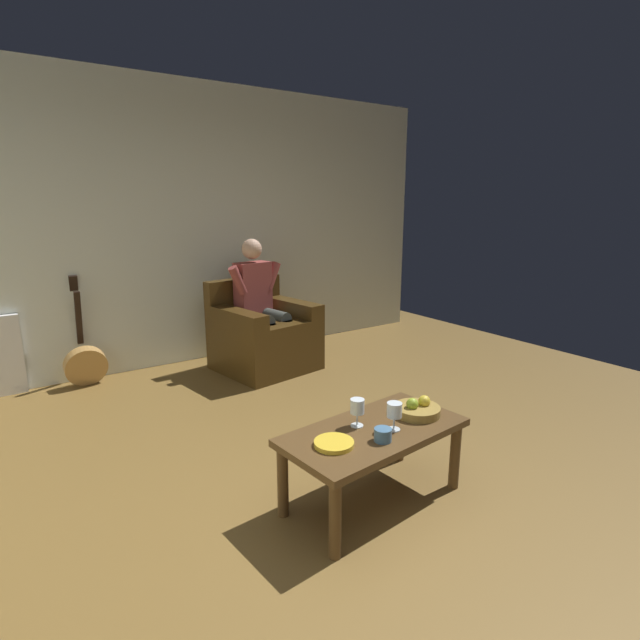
{
  "coord_description": "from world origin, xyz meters",
  "views": [
    {
      "loc": [
        1.37,
        1.68,
        1.63
      ],
      "look_at": [
        -0.67,
        -1.3,
        0.76
      ],
      "focal_mm": 27.71,
      "sensor_mm": 36.0,
      "label": 1
    }
  ],
  "objects_px": {
    "guitar": "(85,362)",
    "candle_jar": "(383,435)",
    "wine_glass_near": "(394,412)",
    "fruit_bowl": "(417,409)",
    "armchair": "(263,336)",
    "wine_glass_far": "(357,408)",
    "decorative_dish": "(334,443)",
    "person_seated": "(260,301)",
    "coffee_table": "(374,440)"
  },
  "relations": [
    {
      "from": "armchair",
      "to": "coffee_table",
      "type": "bearing_deg",
      "value": 67.45
    },
    {
      "from": "fruit_bowl",
      "to": "guitar",
      "type": "bearing_deg",
      "value": -65.44
    },
    {
      "from": "decorative_dish",
      "to": "wine_glass_near",
      "type": "bearing_deg",
      "value": 173.98
    },
    {
      "from": "armchair",
      "to": "guitar",
      "type": "xyz_separation_m",
      "value": [
        1.56,
        -0.49,
        -0.11
      ]
    },
    {
      "from": "armchair",
      "to": "candle_jar",
      "type": "height_order",
      "value": "armchair"
    },
    {
      "from": "person_seated",
      "to": "wine_glass_near",
      "type": "bearing_deg",
      "value": 69.83
    },
    {
      "from": "person_seated",
      "to": "decorative_dish",
      "type": "xyz_separation_m",
      "value": [
        0.86,
        2.42,
        -0.24
      ]
    },
    {
      "from": "candle_jar",
      "to": "person_seated",
      "type": "bearing_deg",
      "value": -103.93
    },
    {
      "from": "fruit_bowl",
      "to": "candle_jar",
      "type": "relative_size",
      "value": 2.88
    },
    {
      "from": "wine_glass_near",
      "to": "fruit_bowl",
      "type": "bearing_deg",
      "value": -164.2
    },
    {
      "from": "person_seated",
      "to": "coffee_table",
      "type": "bearing_deg",
      "value": 67.73
    },
    {
      "from": "wine_glass_near",
      "to": "decorative_dish",
      "type": "height_order",
      "value": "wine_glass_near"
    },
    {
      "from": "wine_glass_near",
      "to": "decorative_dish",
      "type": "distance_m",
      "value": 0.38
    },
    {
      "from": "person_seated",
      "to": "decorative_dish",
      "type": "bearing_deg",
      "value": 61.57
    },
    {
      "from": "guitar",
      "to": "decorative_dish",
      "type": "xyz_separation_m",
      "value": [
        -0.69,
        2.88,
        0.23
      ]
    },
    {
      "from": "person_seated",
      "to": "fruit_bowl",
      "type": "relative_size",
      "value": 4.86
    },
    {
      "from": "armchair",
      "to": "candle_jar",
      "type": "bearing_deg",
      "value": 66.95
    },
    {
      "from": "armchair",
      "to": "wine_glass_far",
      "type": "height_order",
      "value": "armchair"
    },
    {
      "from": "armchair",
      "to": "decorative_dish",
      "type": "height_order",
      "value": "armchair"
    },
    {
      "from": "person_seated",
      "to": "wine_glass_near",
      "type": "xyz_separation_m",
      "value": [
        0.49,
        2.46,
        -0.14
      ]
    },
    {
      "from": "guitar",
      "to": "decorative_dish",
      "type": "relative_size",
      "value": 4.89
    },
    {
      "from": "armchair",
      "to": "wine_glass_far",
      "type": "relative_size",
      "value": 6.17
    },
    {
      "from": "armchair",
      "to": "candle_jar",
      "type": "xyz_separation_m",
      "value": [
        0.63,
        2.49,
        0.14
      ]
    },
    {
      "from": "wine_glass_near",
      "to": "candle_jar",
      "type": "height_order",
      "value": "wine_glass_near"
    },
    {
      "from": "wine_glass_far",
      "to": "fruit_bowl",
      "type": "height_order",
      "value": "wine_glass_far"
    },
    {
      "from": "armchair",
      "to": "person_seated",
      "type": "height_order",
      "value": "person_seated"
    },
    {
      "from": "person_seated",
      "to": "candle_jar",
      "type": "height_order",
      "value": "person_seated"
    },
    {
      "from": "fruit_bowl",
      "to": "candle_jar",
      "type": "distance_m",
      "value": 0.4
    },
    {
      "from": "armchair",
      "to": "wine_glass_near",
      "type": "distance_m",
      "value": 2.49
    },
    {
      "from": "wine_glass_near",
      "to": "fruit_bowl",
      "type": "xyz_separation_m",
      "value": [
        -0.25,
        -0.07,
        -0.07
      ]
    },
    {
      "from": "guitar",
      "to": "wine_glass_near",
      "type": "xyz_separation_m",
      "value": [
        -1.06,
        2.92,
        0.32
      ]
    },
    {
      "from": "guitar",
      "to": "wine_glass_far",
      "type": "distance_m",
      "value": 2.94
    },
    {
      "from": "wine_glass_far",
      "to": "candle_jar",
      "type": "bearing_deg",
      "value": 90.52
    },
    {
      "from": "armchair",
      "to": "wine_glass_near",
      "type": "height_order",
      "value": "armchair"
    },
    {
      "from": "wine_glass_far",
      "to": "decorative_dish",
      "type": "height_order",
      "value": "wine_glass_far"
    },
    {
      "from": "person_seated",
      "to": "fruit_bowl",
      "type": "height_order",
      "value": "person_seated"
    },
    {
      "from": "person_seated",
      "to": "wine_glass_far",
      "type": "xyz_separation_m",
      "value": [
        0.63,
        2.31,
        -0.14
      ]
    },
    {
      "from": "armchair",
      "to": "wine_glass_far",
      "type": "bearing_deg",
      "value": 65.66
    },
    {
      "from": "wine_glass_far",
      "to": "decorative_dish",
      "type": "distance_m",
      "value": 0.27
    },
    {
      "from": "armchair",
      "to": "guitar",
      "type": "distance_m",
      "value": 1.64
    },
    {
      "from": "coffee_table",
      "to": "decorative_dish",
      "type": "bearing_deg",
      "value": 6.35
    },
    {
      "from": "person_seated",
      "to": "guitar",
      "type": "xyz_separation_m",
      "value": [
        1.55,
        -0.46,
        -0.47
      ]
    },
    {
      "from": "wine_glass_far",
      "to": "fruit_bowl",
      "type": "xyz_separation_m",
      "value": [
        -0.38,
        0.08,
        -0.07
      ]
    },
    {
      "from": "guitar",
      "to": "candle_jar",
      "type": "xyz_separation_m",
      "value": [
        -0.93,
        2.98,
        0.25
      ]
    },
    {
      "from": "wine_glass_far",
      "to": "decorative_dish",
      "type": "xyz_separation_m",
      "value": [
        0.23,
        0.11,
        -0.09
      ]
    },
    {
      "from": "person_seated",
      "to": "wine_glass_near",
      "type": "relative_size",
      "value": 8.28
    },
    {
      "from": "armchair",
      "to": "guitar",
      "type": "bearing_deg",
      "value": -26.42
    },
    {
      "from": "guitar",
      "to": "fruit_bowl",
      "type": "xyz_separation_m",
      "value": [
        -1.3,
        2.85,
        0.25
      ]
    },
    {
      "from": "person_seated",
      "to": "coffee_table",
      "type": "height_order",
      "value": "person_seated"
    },
    {
      "from": "guitar",
      "to": "candle_jar",
      "type": "distance_m",
      "value": 3.13
    }
  ]
}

